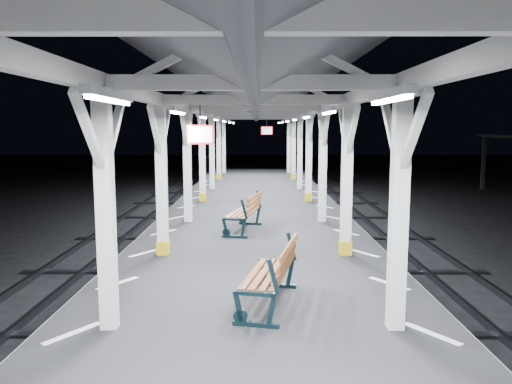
{
  "coord_description": "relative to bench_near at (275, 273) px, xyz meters",
  "views": [
    {
      "loc": [
        0.07,
        -8.7,
        3.79
      ],
      "look_at": [
        0.04,
        3.6,
        2.2
      ],
      "focal_mm": 35.0,
      "sensor_mm": 36.0,
      "label": 1
    }
  ],
  "objects": [
    {
      "name": "canopy",
      "position": [
        -0.34,
        1.1,
        3.02
      ],
      "size": [
        5.4,
        49.0,
        4.65
      ],
      "color": "silver",
      "rests_on": "platform"
    },
    {
      "name": "hazard_stripes_left",
      "position": [
        -2.79,
        1.12,
        -0.53
      ],
      "size": [
        1.0,
        48.0,
        0.01
      ],
      "primitive_type": "cube",
      "color": "silver",
      "rests_on": "platform"
    },
    {
      "name": "ground",
      "position": [
        -0.34,
        1.12,
        -1.54
      ],
      "size": [
        120.0,
        120.0,
        0.0
      ],
      "primitive_type": "plane",
      "color": "black",
      "rests_on": "ground"
    },
    {
      "name": "bench_near",
      "position": [
        0.0,
        0.0,
        0.0
      ],
      "size": [
        1.06,
        1.96,
        1.01
      ],
      "rotation": [
        0.0,
        0.0,
        -0.21
      ],
      "color": "black",
      "rests_on": "platform"
    },
    {
      "name": "hazard_stripes_right",
      "position": [
        2.11,
        1.12,
        -0.53
      ],
      "size": [
        1.0,
        48.0,
        0.01
      ],
      "primitive_type": "cube",
      "color": "silver",
      "rests_on": "platform"
    },
    {
      "name": "bench_mid",
      "position": [
        -0.56,
        5.69,
        0.0
      ],
      "size": [
        1.05,
        1.96,
        1.01
      ],
      "rotation": [
        0.0,
        0.0,
        -0.21
      ],
      "color": "black",
      "rests_on": "platform"
    },
    {
      "name": "platform",
      "position": [
        -0.34,
        1.12,
        -1.04
      ],
      "size": [
        6.0,
        50.0,
        1.0
      ],
      "primitive_type": "cube",
      "color": "black",
      "rests_on": "ground"
    }
  ]
}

